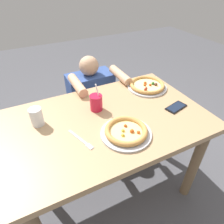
{
  "coord_description": "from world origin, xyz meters",
  "views": [
    {
      "loc": [
        -0.4,
        -0.87,
        1.52
      ],
      "look_at": [
        0.04,
        0.01,
        0.78
      ],
      "focal_mm": 31.77,
      "sensor_mm": 36.0,
      "label": 1
    }
  ],
  "objects_px": {
    "pizza_far": "(147,86)",
    "drink_cup_colored": "(96,103)",
    "pizza_near": "(126,132)",
    "water_cup_clear": "(37,117)",
    "cell_phone": "(176,107)",
    "diner_seated": "(92,106)",
    "fork": "(81,140)"
  },
  "relations": [
    {
      "from": "fork",
      "to": "diner_seated",
      "type": "distance_m",
      "value": 0.91
    },
    {
      "from": "pizza_near",
      "to": "drink_cup_colored",
      "type": "bearing_deg",
      "value": 100.8
    },
    {
      "from": "water_cup_clear",
      "to": "pizza_near",
      "type": "bearing_deg",
      "value": -36.15
    },
    {
      "from": "pizza_far",
      "to": "cell_phone",
      "type": "xyz_separation_m",
      "value": [
        0.02,
        -0.31,
        -0.01
      ]
    },
    {
      "from": "drink_cup_colored",
      "to": "diner_seated",
      "type": "height_order",
      "value": "drink_cup_colored"
    },
    {
      "from": "water_cup_clear",
      "to": "cell_phone",
      "type": "bearing_deg",
      "value": -15.66
    },
    {
      "from": "pizza_far",
      "to": "water_cup_clear",
      "type": "distance_m",
      "value": 0.84
    },
    {
      "from": "pizza_far",
      "to": "drink_cup_colored",
      "type": "relative_size",
      "value": 1.61
    },
    {
      "from": "pizza_near",
      "to": "water_cup_clear",
      "type": "xyz_separation_m",
      "value": [
        -0.43,
        0.31,
        0.04
      ]
    },
    {
      "from": "pizza_near",
      "to": "pizza_far",
      "type": "distance_m",
      "value": 0.56
    },
    {
      "from": "pizza_near",
      "to": "pizza_far",
      "type": "height_order",
      "value": "same"
    },
    {
      "from": "pizza_far",
      "to": "fork",
      "type": "height_order",
      "value": "pizza_far"
    },
    {
      "from": "water_cup_clear",
      "to": "drink_cup_colored",
      "type": "bearing_deg",
      "value": -2.75
    },
    {
      "from": "pizza_far",
      "to": "fork",
      "type": "distance_m",
      "value": 0.72
    },
    {
      "from": "pizza_far",
      "to": "drink_cup_colored",
      "type": "bearing_deg",
      "value": -169.31
    },
    {
      "from": "drink_cup_colored",
      "to": "water_cup_clear",
      "type": "relative_size",
      "value": 1.67
    },
    {
      "from": "drink_cup_colored",
      "to": "water_cup_clear",
      "type": "height_order",
      "value": "drink_cup_colored"
    },
    {
      "from": "pizza_near",
      "to": "water_cup_clear",
      "type": "bearing_deg",
      "value": 143.85
    },
    {
      "from": "cell_phone",
      "to": "pizza_near",
      "type": "bearing_deg",
      "value": -170.38
    },
    {
      "from": "drink_cup_colored",
      "to": "pizza_near",
      "type": "bearing_deg",
      "value": -79.2
    },
    {
      "from": "pizza_near",
      "to": "cell_phone",
      "type": "xyz_separation_m",
      "value": [
        0.43,
        0.07,
        -0.01
      ]
    },
    {
      "from": "drink_cup_colored",
      "to": "cell_phone",
      "type": "bearing_deg",
      "value": -24.64
    },
    {
      "from": "water_cup_clear",
      "to": "cell_phone",
      "type": "distance_m",
      "value": 0.89
    },
    {
      "from": "pizza_near",
      "to": "diner_seated",
      "type": "xyz_separation_m",
      "value": [
        0.1,
        0.82,
        -0.38
      ]
    },
    {
      "from": "fork",
      "to": "cell_phone",
      "type": "xyz_separation_m",
      "value": [
        0.67,
        0.01,
        0.0
      ]
    },
    {
      "from": "drink_cup_colored",
      "to": "fork",
      "type": "bearing_deg",
      "value": -129.25
    },
    {
      "from": "pizza_far",
      "to": "drink_cup_colored",
      "type": "height_order",
      "value": "drink_cup_colored"
    },
    {
      "from": "cell_phone",
      "to": "diner_seated",
      "type": "relative_size",
      "value": 0.18
    },
    {
      "from": "drink_cup_colored",
      "to": "cell_phone",
      "type": "relative_size",
      "value": 1.14
    },
    {
      "from": "pizza_far",
      "to": "diner_seated",
      "type": "height_order",
      "value": "diner_seated"
    },
    {
      "from": "pizza_near",
      "to": "cell_phone",
      "type": "distance_m",
      "value": 0.43
    },
    {
      "from": "cell_phone",
      "to": "diner_seated",
      "type": "xyz_separation_m",
      "value": [
        -0.32,
        0.75,
        -0.36
      ]
    }
  ]
}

